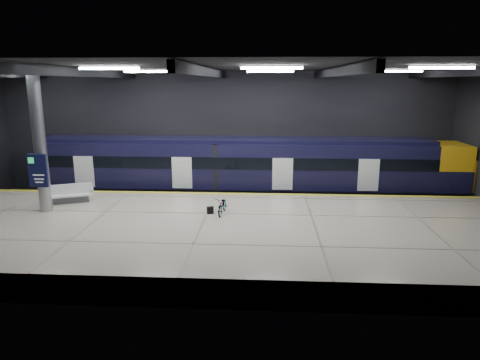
{
  "coord_description": "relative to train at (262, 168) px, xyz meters",
  "views": [
    {
      "loc": [
        2.76,
        -20.68,
        7.31
      ],
      "look_at": [
        1.45,
        1.5,
        2.2
      ],
      "focal_mm": 32.0,
      "sensor_mm": 36.0,
      "label": 1
    }
  ],
  "objects": [
    {
      "name": "safety_strip",
      "position": [
        -2.61,
        -2.75,
        -0.95
      ],
      "size": [
        30.0,
        0.4,
        0.01
      ],
      "primitive_type": "cube",
      "color": "gold",
      "rests_on": "platform"
    },
    {
      "name": "bicycle",
      "position": [
        -1.85,
        -6.55,
        -0.53
      ],
      "size": [
        0.73,
        1.68,
        0.86
      ],
      "primitive_type": "imported",
      "rotation": [
        0.0,
        0.0,
        -0.1
      ],
      "color": "#99999E",
      "rests_on": "platform"
    },
    {
      "name": "room_shell",
      "position": [
        -2.61,
        -5.49,
        3.66
      ],
      "size": [
        30.1,
        16.1,
        8.05
      ],
      "color": "black",
      "rests_on": "ground"
    },
    {
      "name": "rails",
      "position": [
        -2.61,
        0.0,
        -1.98
      ],
      "size": [
        30.0,
        1.52,
        0.16
      ],
      "color": "gray",
      "rests_on": "ground"
    },
    {
      "name": "pannier_bag",
      "position": [
        -2.45,
        -6.55,
        -0.78
      ],
      "size": [
        0.35,
        0.28,
        0.35
      ],
      "primitive_type": "cube",
      "rotation": [
        0.0,
        0.0,
        0.4
      ],
      "color": "black",
      "rests_on": "platform"
    },
    {
      "name": "info_column",
      "position": [
        -10.61,
        -6.52,
        2.4
      ],
      "size": [
        0.9,
        0.78,
        6.9
      ],
      "color": "#9EA0A5",
      "rests_on": "platform"
    },
    {
      "name": "bench",
      "position": [
        -10.04,
        -4.97,
        -0.61
      ],
      "size": [
        2.44,
        1.76,
        1.0
      ],
      "rotation": [
        0.0,
        0.0,
        0.41
      ],
      "color": "#595B60",
      "rests_on": "platform"
    },
    {
      "name": "ground",
      "position": [
        -2.61,
        -5.5,
        -2.06
      ],
      "size": [
        30.0,
        30.0,
        0.0
      ],
      "primitive_type": "plane",
      "color": "black",
      "rests_on": "ground"
    },
    {
      "name": "train",
      "position": [
        0.0,
        0.0,
        0.0
      ],
      "size": [
        29.4,
        2.84,
        3.79
      ],
      "color": "black",
      "rests_on": "ground"
    },
    {
      "name": "platform",
      "position": [
        -2.61,
        -8.0,
        -1.51
      ],
      "size": [
        30.0,
        11.0,
        1.1
      ],
      "primitive_type": "cube",
      "color": "beige",
      "rests_on": "ground"
    }
  ]
}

